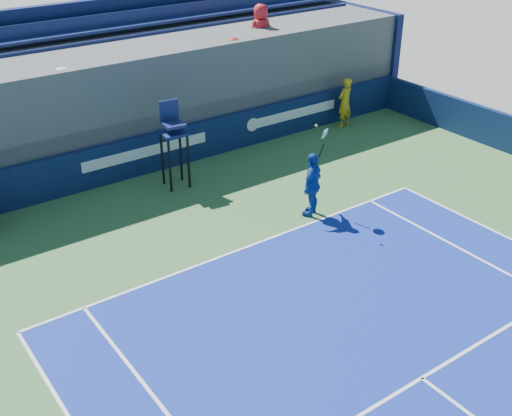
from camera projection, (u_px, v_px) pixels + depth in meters
ball_person at (345, 103)px, 22.13m from camera, size 0.69×0.51×1.72m
back_hoarding at (145, 154)px, 18.86m from camera, size 20.40×0.21×1.20m
umpire_chair at (173, 136)px, 17.67m from camera, size 0.78×0.78×2.48m
tennis_player at (312, 184)px, 16.45m from camera, size 1.09×0.87×2.57m
stadium_seating at (112, 96)px, 19.73m from camera, size 21.00×4.05×5.03m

